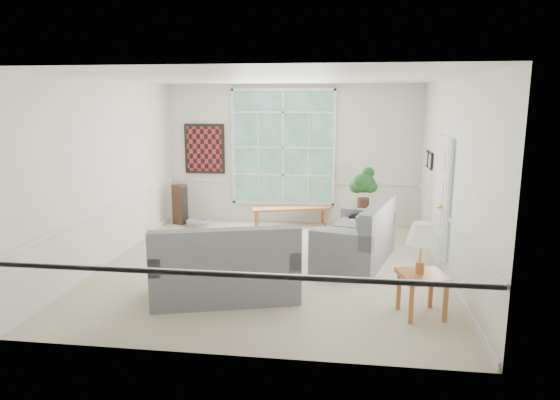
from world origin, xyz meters
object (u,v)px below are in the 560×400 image
object	(u,v)px
loveseat_front	(225,259)
side_table	(421,294)
loveseat_right	(355,232)
coffee_table	(243,246)
end_table	(359,221)

from	to	relation	value
loveseat_front	side_table	world-z (taller)	loveseat_front
loveseat_right	loveseat_front	world-z (taller)	loveseat_front
coffee_table	side_table	size ratio (longest dim) A/B	1.97
loveseat_right	side_table	bearing A→B (deg)	-53.14
loveseat_front	coffee_table	distance (m)	1.73
loveseat_front	coffee_table	xyz separation A→B (m)	(-0.10, 1.70, -0.32)
loveseat_right	side_table	world-z (taller)	loveseat_right
loveseat_right	end_table	bearing A→B (deg)	101.81
loveseat_front	end_table	size ratio (longest dim) A/B	3.68
end_table	side_table	bearing A→B (deg)	-79.87
loveseat_front	coffee_table	world-z (taller)	loveseat_front
loveseat_right	end_table	world-z (taller)	loveseat_right
end_table	side_table	distance (m)	3.87
end_table	loveseat_right	bearing A→B (deg)	-93.85
loveseat_front	end_table	world-z (taller)	loveseat_front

